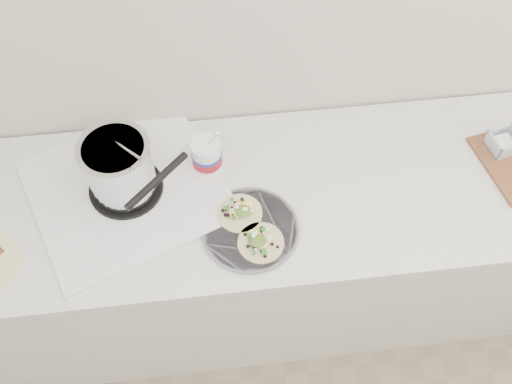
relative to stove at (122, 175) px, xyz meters
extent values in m
cube|color=beige|center=(0.49, 0.25, 0.31)|extent=(3.50, 0.05, 2.60)
cube|color=silver|center=(0.49, -0.04, -0.56)|extent=(2.40, 0.62, 0.86)
cube|color=silver|center=(0.49, -0.06, -0.11)|extent=(2.44, 0.66, 0.04)
cube|color=silver|center=(0.00, 0.00, -0.08)|extent=(0.74, 0.71, 0.01)
cylinder|color=black|center=(0.00, 0.00, -0.07)|extent=(0.24, 0.24, 0.01)
torus|color=black|center=(0.00, 0.00, -0.05)|extent=(0.20, 0.20, 0.02)
cylinder|color=silver|center=(0.00, 0.00, 0.05)|extent=(0.20, 0.20, 0.18)
cylinder|color=slate|center=(0.38, -0.19, -0.08)|extent=(0.29, 0.29, 0.01)
cylinder|color=slate|center=(0.38, -0.19, -0.08)|extent=(0.30, 0.30, 0.00)
cylinder|color=white|center=(0.27, 0.07, -0.03)|extent=(0.10, 0.10, 0.12)
cylinder|color=#A21219|center=(0.27, 0.07, -0.04)|extent=(0.10, 0.10, 0.04)
cylinder|color=#192D99|center=(0.27, 0.07, -0.03)|extent=(0.10, 0.10, 0.01)
cube|color=white|center=(1.26, 0.02, -0.06)|extent=(0.06, 0.06, 0.03)
camera|label=1|loc=(0.29, -1.05, 1.45)|focal=40.00mm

